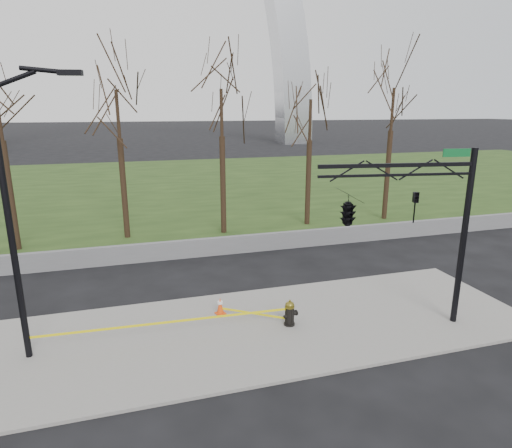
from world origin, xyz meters
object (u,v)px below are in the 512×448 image
object	(u,v)px
fire_hydrant	(290,313)
traffic_signal_mast	(372,209)
street_light	(15,204)
traffic_cone	(220,306)

from	to	relation	value
fire_hydrant	traffic_signal_mast	bearing A→B (deg)	-34.07
fire_hydrant	street_light	size ratio (longest dim) A/B	0.11
street_light	traffic_signal_mast	world-z (taller)	street_light
traffic_cone	traffic_signal_mast	distance (m)	6.21
street_light	traffic_signal_mast	size ratio (longest dim) A/B	1.37
fire_hydrant	street_light	distance (m)	8.89
fire_hydrant	street_light	xyz separation A→B (m)	(-7.84, 0.34, 4.18)
fire_hydrant	traffic_signal_mast	size ratio (longest dim) A/B	0.15
traffic_signal_mast	fire_hydrant	bearing A→B (deg)	168.10
street_light	fire_hydrant	bearing A→B (deg)	7.23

